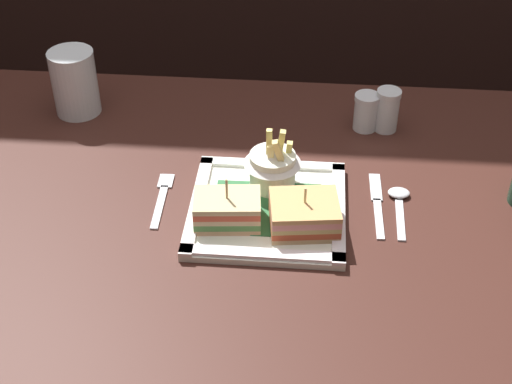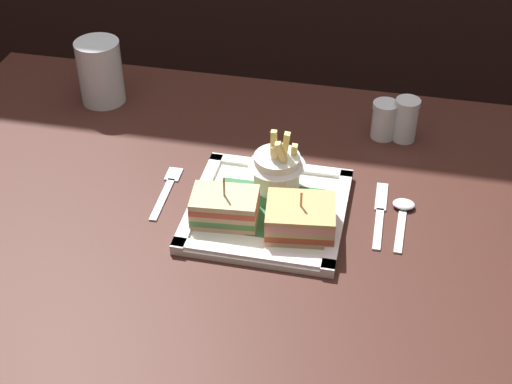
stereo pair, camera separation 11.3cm
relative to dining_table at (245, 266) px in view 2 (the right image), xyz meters
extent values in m
cube|color=#3A1C16|center=(0.00, 0.00, 0.10)|extent=(1.21, 0.83, 0.04)
cylinder|color=black|center=(-0.53, 0.34, -0.28)|extent=(0.07, 0.07, 0.71)
cube|color=white|center=(0.04, 0.00, 0.12)|extent=(0.24, 0.24, 0.01)
cube|color=#2B6437|center=(0.04, 0.00, 0.13)|extent=(0.17, 0.13, 0.00)
cube|color=white|center=(0.04, -0.11, 0.13)|extent=(0.24, 0.02, 0.01)
cube|color=white|center=(0.04, 0.11, 0.13)|extent=(0.24, 0.02, 0.01)
cube|color=white|center=(-0.07, 0.00, 0.13)|extent=(0.02, 0.24, 0.01)
cube|color=white|center=(0.15, 0.00, 0.13)|extent=(0.02, 0.24, 0.01)
cube|color=tan|center=(-0.02, -0.04, 0.13)|extent=(0.10, 0.07, 0.01)
cube|color=#548947|center=(-0.02, -0.04, 0.14)|extent=(0.10, 0.07, 0.01)
cube|color=tan|center=(-0.02, -0.04, 0.15)|extent=(0.10, 0.07, 0.01)
cube|color=#C85238|center=(-0.02, -0.04, 0.16)|extent=(0.10, 0.07, 0.01)
cube|color=tan|center=(-0.02, -0.04, 0.17)|extent=(0.10, 0.07, 0.01)
cylinder|color=tan|center=(-0.02, -0.04, 0.17)|extent=(0.00, 0.00, 0.08)
cube|color=tan|center=(0.09, -0.04, 0.13)|extent=(0.11, 0.10, 0.01)
cube|color=#BD4B2D|center=(0.09, -0.04, 0.14)|extent=(0.11, 0.10, 0.01)
cube|color=tan|center=(0.09, -0.04, 0.15)|extent=(0.11, 0.10, 0.01)
cube|color=#DF928A|center=(0.09, -0.04, 0.16)|extent=(0.11, 0.10, 0.01)
cube|color=tan|center=(0.09, -0.04, 0.17)|extent=(0.11, 0.10, 0.01)
cylinder|color=tan|center=(0.09, -0.04, 0.16)|extent=(0.00, 0.00, 0.07)
cylinder|color=white|center=(0.04, 0.06, 0.16)|extent=(0.07, 0.07, 0.06)
cone|color=white|center=(0.04, 0.06, 0.19)|extent=(0.09, 0.09, 0.03)
cube|color=#EDCD80|center=(0.04, 0.05, 0.19)|extent=(0.01, 0.01, 0.05)
cube|color=#F7D581|center=(0.05, 0.05, 0.20)|extent=(0.03, 0.02, 0.07)
cube|color=#EAD574|center=(0.04, 0.06, 0.19)|extent=(0.02, 0.02, 0.05)
cube|color=#E6DC77|center=(0.06, 0.07, 0.19)|extent=(0.01, 0.02, 0.05)
cube|color=#ECD876|center=(0.03, 0.06, 0.20)|extent=(0.01, 0.01, 0.07)
cube|color=#E8DB7B|center=(0.05, 0.07, 0.20)|extent=(0.02, 0.02, 0.07)
cylinder|color=silver|center=(-0.34, 0.27, 0.18)|extent=(0.08, 0.08, 0.12)
cylinder|color=silver|center=(-0.34, 0.27, 0.14)|extent=(0.07, 0.07, 0.04)
cube|color=silver|center=(-0.13, 0.00, 0.12)|extent=(0.01, 0.11, 0.00)
cube|color=silver|center=(-0.14, 0.07, 0.12)|extent=(0.02, 0.04, 0.00)
cube|color=silver|center=(0.21, 0.00, 0.12)|extent=(0.01, 0.10, 0.00)
cube|color=silver|center=(0.21, 0.08, 0.12)|extent=(0.02, 0.07, 0.00)
cube|color=silver|center=(0.24, 0.00, 0.12)|extent=(0.01, 0.10, 0.00)
ellipsoid|color=silver|center=(0.24, 0.06, 0.12)|extent=(0.04, 0.03, 0.01)
cylinder|color=silver|center=(0.19, 0.26, 0.15)|extent=(0.04, 0.04, 0.06)
cylinder|color=white|center=(0.19, 0.26, 0.14)|extent=(0.04, 0.04, 0.03)
cylinder|color=silver|center=(0.19, 0.26, 0.18)|extent=(0.05, 0.05, 0.01)
cylinder|color=silver|center=(0.23, 0.26, 0.15)|extent=(0.04, 0.04, 0.07)
cylinder|color=#3C2426|center=(0.23, 0.26, 0.14)|extent=(0.04, 0.04, 0.04)
cylinder|color=silver|center=(0.23, 0.26, 0.19)|extent=(0.04, 0.04, 0.01)
camera|label=1|loc=(0.09, -0.89, 0.86)|focal=52.15mm
camera|label=2|loc=(0.21, -0.87, 0.86)|focal=52.15mm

